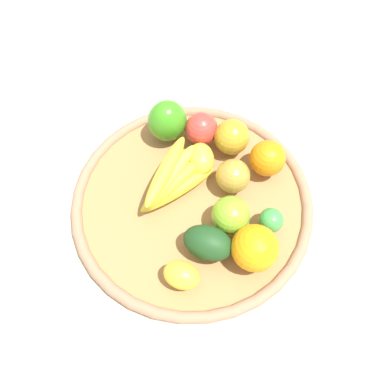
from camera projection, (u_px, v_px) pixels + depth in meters
ground_plane at (192, 205)px, 0.76m from camera, size 2.40×2.40×0.00m
basket at (192, 201)px, 0.74m from camera, size 0.46×0.46×0.03m
apple_3 at (233, 176)px, 0.72m from camera, size 0.08×0.08×0.06m
banana_bunch at (172, 180)px, 0.71m from camera, size 0.10×0.17×0.07m
bell_pepper at (167, 121)px, 0.76m from camera, size 0.10×0.10×0.09m
apple_1 at (232, 137)px, 0.76m from camera, size 0.09×0.09×0.07m
avocado at (208, 243)px, 0.65m from camera, size 0.10×0.08×0.06m
lime_0 at (271, 220)px, 0.68m from camera, size 0.06×0.06×0.04m
lemon_0 at (182, 275)px, 0.63m from camera, size 0.07×0.06×0.05m
lemon_1 at (201, 159)px, 0.74m from camera, size 0.08×0.08×0.05m
apple_2 at (232, 214)px, 0.68m from camera, size 0.08×0.08×0.07m
apple_0 at (201, 129)px, 0.77m from camera, size 0.09×0.09×0.07m
orange_0 at (267, 158)px, 0.73m from camera, size 0.10×0.10×0.07m
orange_1 at (255, 248)px, 0.64m from camera, size 0.11×0.11×0.08m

